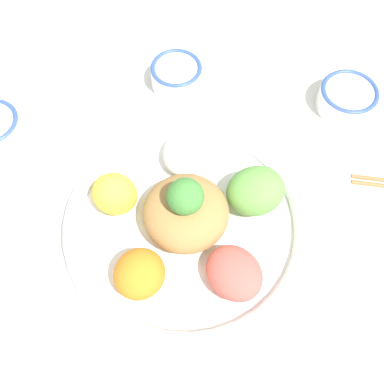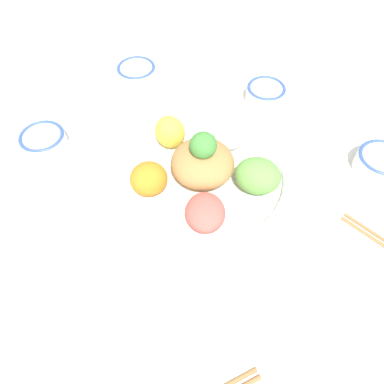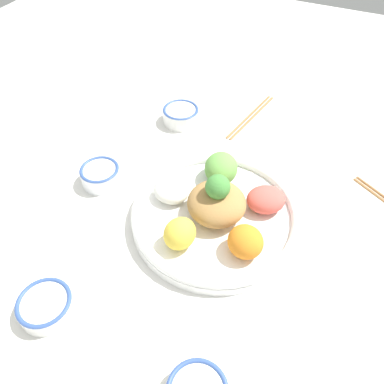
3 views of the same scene
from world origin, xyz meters
name	(u,v)px [view 1 (image 1 of 3)]	position (x,y,z in m)	size (l,w,h in m)	color
ground_plane	(175,250)	(0.00, 0.00, 0.00)	(2.40, 2.40, 0.00)	white
salad_platter	(187,221)	(0.03, -0.02, 0.03)	(0.33, 0.33, 0.12)	white
rice_bowl_blue	(176,74)	(0.29, -0.01, 0.02)	(0.08, 0.08, 0.04)	white
sauce_bowl_dark	(347,97)	(0.24, -0.28, 0.02)	(0.09, 0.09, 0.04)	white
serving_spoon_extra	(173,21)	(0.44, 0.00, 0.00)	(0.05, 0.13, 0.01)	white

